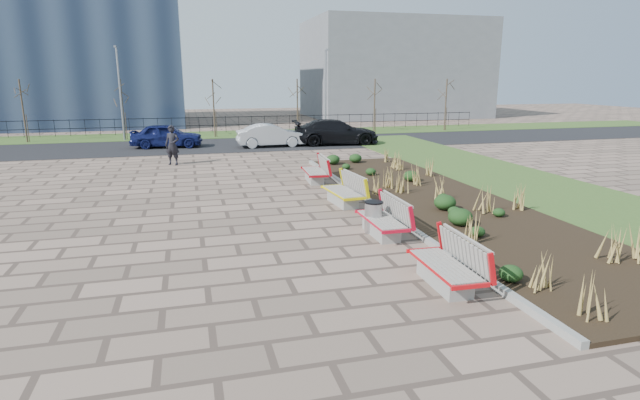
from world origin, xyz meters
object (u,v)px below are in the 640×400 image
object	(u,v)px
car_blue	(167,135)
car_black	(336,132)
litter_bin	(373,217)
car_silver	(271,135)
pedestrian	(172,145)
bench_a	(445,263)
lamp_west	(120,95)
lamp_east	(326,93)
bench_c	(342,190)
bench_d	(314,170)
bench_b	(381,217)

from	to	relation	value
car_blue	car_black	distance (m)	10.34
litter_bin	car_silver	distance (m)	17.90
litter_bin	pedestrian	bearing A→B (deg)	113.45
car_black	bench_a	bearing A→B (deg)	174.42
lamp_west	lamp_east	bearing A→B (deg)	0.00
car_blue	bench_a	bearing A→B (deg)	-159.87
car_black	lamp_west	distance (m)	14.43
bench_c	pedestrian	distance (m)	11.13
car_silver	car_black	distance (m)	4.11
car_silver	lamp_east	distance (m)	7.77
bench_c	car_blue	distance (m)	17.15
car_silver	bench_a	bearing A→B (deg)	178.86
car_silver	bench_c	bearing A→B (deg)	178.82
bench_c	litter_bin	world-z (taller)	bench_c
bench_d	car_black	bearing A→B (deg)	72.92
car_silver	car_black	size ratio (longest dim) A/B	0.77
bench_b	car_blue	world-z (taller)	car_blue
car_blue	lamp_west	bearing A→B (deg)	39.56
bench_b	bench_d	size ratio (longest dim) A/B	1.00
bench_b	litter_bin	bearing A→B (deg)	106.09
bench_c	bench_d	size ratio (longest dim) A/B	1.00
car_silver	lamp_east	world-z (taller)	lamp_east
pedestrian	bench_b	bearing A→B (deg)	-45.16
litter_bin	lamp_west	size ratio (longest dim) A/B	0.14
bench_d	pedestrian	size ratio (longest dim) A/B	1.10
lamp_east	car_black	bearing A→B (deg)	-98.82
bench_b	car_black	world-z (taller)	car_black
car_blue	bench_d	bearing A→B (deg)	-148.12
bench_c	lamp_east	size ratio (longest dim) A/B	0.35
bench_d	lamp_west	xyz separation A→B (m)	(-9.00, 16.40, 2.54)
lamp_east	litter_bin	bearing A→B (deg)	-102.28
bench_a	bench_c	distance (m)	6.94
litter_bin	bench_b	bearing A→B (deg)	-74.05
car_blue	lamp_west	distance (m)	5.61
car_black	bench_d	bearing A→B (deg)	164.41
car_silver	lamp_east	bearing A→B (deg)	-43.12
car_blue	lamp_east	bearing A→B (deg)	-63.95
car_black	lamp_west	bearing A→B (deg)	72.51
bench_a	car_blue	distance (m)	23.77
bench_a	pedestrian	distance (m)	17.48
car_black	pedestrian	bearing A→B (deg)	123.02
pedestrian	lamp_east	xyz separation A→B (m)	(10.62, 10.65, 2.08)
bench_c	lamp_west	world-z (taller)	lamp_west
bench_c	bench_a	bearing A→B (deg)	-95.02
litter_bin	car_blue	distance (m)	20.10
car_silver	car_black	xyz separation A→B (m)	(4.11, -0.00, 0.10)
bench_c	car_blue	xyz separation A→B (m)	(-6.11, 16.03, 0.23)
lamp_west	bench_d	bearing A→B (deg)	-61.25
bench_d	car_blue	xyz separation A→B (m)	(-6.11, 12.18, 0.23)
car_black	lamp_east	xyz separation A→B (m)	(0.85, 5.51, 2.24)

